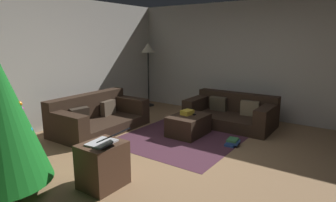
% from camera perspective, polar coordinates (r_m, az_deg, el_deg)
% --- Properties ---
extents(ground_plane, '(6.40, 6.40, 0.00)m').
position_cam_1_polar(ground_plane, '(4.27, 2.78, -12.40)').
color(ground_plane, '#93704C').
extents(rear_partition, '(6.40, 0.12, 2.60)m').
position_cam_1_polar(rear_partition, '(6.17, -22.68, 6.90)').
color(rear_partition, beige).
rests_on(rear_partition, ground_plane).
extents(corner_partition, '(0.12, 6.40, 2.60)m').
position_cam_1_polar(corner_partition, '(6.76, 17.48, 7.68)').
color(corner_partition, beige).
rests_on(corner_partition, ground_plane).
extents(couch_left, '(1.89, 1.02, 0.69)m').
position_cam_1_polar(couch_left, '(5.88, -13.94, -3.05)').
color(couch_left, '#332319').
rests_on(couch_left, ground_plane).
extents(couch_right, '(1.00, 1.75, 0.64)m').
position_cam_1_polar(couch_right, '(6.16, 12.52, -2.38)').
color(couch_right, '#332319').
rests_on(couch_right, ground_plane).
extents(ottoman, '(0.78, 0.57, 0.38)m').
position_cam_1_polar(ottoman, '(5.44, 4.09, -4.78)').
color(ottoman, '#332319').
rests_on(ottoman, ground_plane).
extents(gift_box, '(0.24, 0.20, 0.09)m').
position_cam_1_polar(gift_box, '(5.42, 3.84, -2.26)').
color(gift_box, gold).
rests_on(gift_box, ottoman).
extents(tv_remote, '(0.11, 0.17, 0.02)m').
position_cam_1_polar(tv_remote, '(5.46, 4.89, -2.55)').
color(tv_remote, black).
rests_on(tv_remote, ottoman).
extents(side_table, '(0.52, 0.44, 0.56)m').
position_cam_1_polar(side_table, '(3.67, -12.82, -12.26)').
color(side_table, '#4C3323').
rests_on(side_table, ground_plane).
extents(laptop, '(0.39, 0.47, 0.20)m').
position_cam_1_polar(laptop, '(3.50, -12.20, -7.55)').
color(laptop, silver).
rests_on(laptop, side_table).
extents(book_stack, '(0.31, 0.23, 0.12)m').
position_cam_1_polar(book_stack, '(5.06, 12.69, -7.98)').
color(book_stack, '#2D5193').
rests_on(book_stack, ground_plane).
extents(corner_lamp, '(0.36, 0.36, 1.67)m').
position_cam_1_polar(corner_lamp, '(7.61, -3.98, 9.58)').
color(corner_lamp, black).
rests_on(corner_lamp, ground_plane).
extents(area_rug, '(2.60, 2.00, 0.01)m').
position_cam_1_polar(area_rug, '(5.49, 4.06, -6.63)').
color(area_rug, '#4B2837').
rests_on(area_rug, ground_plane).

